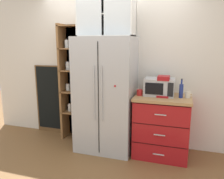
{
  "coord_description": "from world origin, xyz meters",
  "views": [
    {
      "loc": [
        1.13,
        -3.27,
        1.71
      ],
      "look_at": [
        0.1,
        0.01,
        1.0
      ],
      "focal_mm": 35.58,
      "sensor_mm": 36.0,
      "label": 1
    }
  ],
  "objects": [
    {
      "name": "counter_cabinet",
      "position": [
        0.89,
        0.04,
        0.47
      ],
      "size": [
        0.83,
        0.65,
        0.94
      ],
      "color": "#A8161C",
      "rests_on": "ground"
    },
    {
      "name": "upper_cabinet",
      "position": [
        0.0,
        0.06,
        2.13
      ],
      "size": [
        0.86,
        0.32,
        0.64
      ],
      "color": "silver",
      "rests_on": "refrigerator"
    },
    {
      "name": "mug_red",
      "position": [
        0.54,
        0.0,
        0.98
      ],
      "size": [
        0.12,
        0.09,
        0.09
      ],
      "color": "red",
      "rests_on": "counter_cabinet"
    },
    {
      "name": "wall_back_cream",
      "position": [
        0.0,
        0.4,
        1.27
      ],
      "size": [
        4.89,
        0.1,
        2.55
      ],
      "primitive_type": "cube",
      "color": "silver",
      "rests_on": "ground"
    },
    {
      "name": "bottle_cobalt",
      "position": [
        1.14,
        0.02,
        1.06
      ],
      "size": [
        0.06,
        0.06,
        0.28
      ],
      "color": "navy",
      "rests_on": "counter_cabinet"
    },
    {
      "name": "refrigerator",
      "position": [
        0.0,
        0.01,
        0.91
      ],
      "size": [
        0.9,
        0.71,
        1.81
      ],
      "color": "#B7BABF",
      "rests_on": "ground"
    },
    {
      "name": "pantry_shelf_column",
      "position": [
        -0.7,
        0.27,
        1.05
      ],
      "size": [
        0.45,
        0.32,
        2.04
      ],
      "color": "brown",
      "rests_on": "ground"
    },
    {
      "name": "microwave",
      "position": [
        0.83,
        0.09,
        1.07
      ],
      "size": [
        0.44,
        0.33,
        0.26
      ],
      "color": "#B7BABF",
      "rests_on": "counter_cabinet"
    },
    {
      "name": "coffee_maker",
      "position": [
        0.89,
        0.05,
        1.09
      ],
      "size": [
        0.17,
        0.2,
        0.31
      ],
      "color": "#A8161C",
      "rests_on": "counter_cabinet"
    },
    {
      "name": "ground_plane",
      "position": [
        0.0,
        0.0,
        0.0
      ],
      "size": [
        10.57,
        10.57,
        0.0
      ],
      "primitive_type": "plane",
      "color": "brown"
    },
    {
      "name": "chalkboard_menu",
      "position": [
        -1.24,
        0.33,
        0.66
      ],
      "size": [
        0.6,
        0.04,
        1.31
      ],
      "color": "brown",
      "rests_on": "ground"
    },
    {
      "name": "mug_cream",
      "position": [
        1.24,
        0.05,
        0.98
      ],
      "size": [
        0.11,
        0.07,
        0.09
      ],
      "color": "silver",
      "rests_on": "counter_cabinet"
    }
  ]
}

